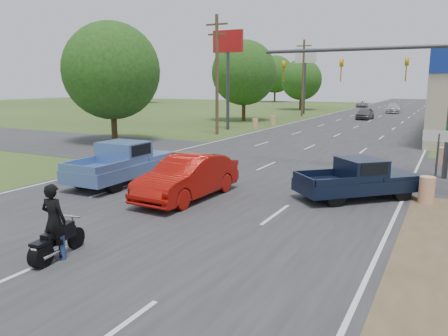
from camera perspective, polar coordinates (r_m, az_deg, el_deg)
The scene contains 25 objects.
main_road at distance 46.35m, azimuth 16.84°, elevation 5.14°, with size 15.00×180.00×0.02m, color #2D2D30.
cross_road at distance 25.25m, azimuth 7.24°, elevation 0.97°, with size 120.00×10.00×0.02m, color #2D2D30.
utility_pole_5 at distance 37.95m, azimuth -0.93°, elevation 12.44°, with size 2.00×0.28×10.00m.
utility_pole_6 at distance 60.13m, azimuth 10.29°, elevation 11.74°, with size 2.00×0.28×10.00m.
tree_0 at distance 33.97m, azimuth -14.47°, elevation 12.18°, with size 7.14×7.14×8.84m.
tree_1 at distance 52.26m, azimuth 2.62°, elevation 12.32°, with size 7.56×7.56×9.36m.
tree_2 at distance 74.89m, azimuth 10.07°, elevation 11.29°, with size 6.72×6.72×8.32m.
tree_4 at distance 102.50m, azimuth -11.02°, elevation 12.18°, with size 9.24×9.24×11.44m.
tree_6 at distance 107.53m, azimuth 6.70°, elevation 12.07°, with size 8.82×8.82×10.92m.
barrel_0 at distance 17.77m, azimuth 24.96°, elevation -2.62°, with size 0.56×0.56×1.00m, color orange.
barrel_1 at distance 26.12m, azimuth 26.82°, elevation 1.30°, with size 0.56×0.56×1.00m, color orange.
barrel_2 at distance 43.07m, azimuth 4.10°, elevation 5.82°, with size 0.56×0.56×1.00m, color orange.
barrel_3 at distance 46.64m, azimuth 6.42°, elevation 6.18°, with size 0.56×0.56×1.00m, color orange.
pole_sign_left_near at distance 42.03m, azimuth 0.51°, elevation 14.83°, with size 3.00×0.35×9.20m.
pole_sign_left_far at distance 64.30m, azimuth 10.57°, elevation 13.32°, with size 3.00×0.35×9.20m.
lane_sign at distance 19.50m, azimuth 26.19°, elevation 2.60°, with size 1.20×0.08×2.52m.
signal_mast at distance 22.51m, azimuth 20.92°, elevation 11.40°, with size 9.12×0.40×7.00m.
red_convertible at distance 16.73m, azimuth -4.78°, elevation -1.25°, with size 1.75×5.03×1.66m, color #9C0E07.
motorcycle at distance 11.85m, azimuth -21.25°, elevation -9.19°, with size 0.63×1.91×0.97m.
rider at distance 11.72m, azimuth -21.31°, elevation -6.84°, with size 0.68×0.44×1.86m, color black.
blue_pickup at distance 19.99m, azimuth -12.87°, elevation 0.80°, with size 2.19×5.53×1.83m.
navy_pickup at distance 17.49m, azimuth 17.43°, elevation -1.31°, with size 4.64×4.58×1.56m.
distant_car_grey at distance 56.62m, azimuth 17.95°, elevation 6.78°, with size 1.71×4.24×1.44m, color #58585D.
distant_car_silver at distance 70.27m, azimuth 21.22°, elevation 7.29°, with size 2.02×4.96×1.44m, color silver.
distant_car_white at distance 85.88m, azimuth 17.62°, elevation 7.99°, with size 2.02×4.38×1.22m, color silver.
Camera 1 is at (8.61, -5.33, 4.37)m, focal length 35.00 mm.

